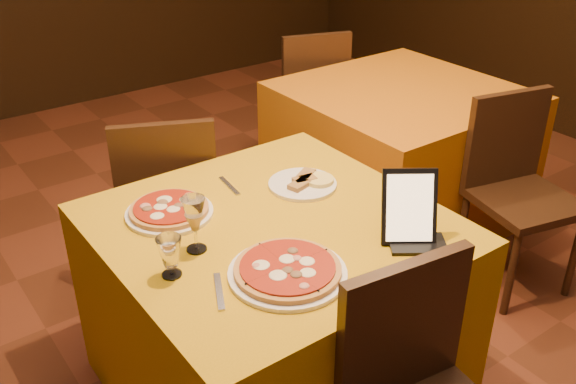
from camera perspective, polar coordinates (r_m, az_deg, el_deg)
floor at (r=2.70m, az=1.17°, el=-15.77°), size 6.00×7.00×0.01m
main_table at (r=2.39m, az=-1.27°, el=-10.40°), size 1.10×1.10×0.75m
side_table at (r=3.57m, az=9.71°, el=3.28°), size 1.10×1.10×0.75m
chair_main_far at (r=2.95m, az=-10.57°, el=-0.79°), size 0.61×0.61×0.91m
chair_side_near at (r=3.10m, az=20.35°, el=-0.70°), size 0.50×0.50×0.91m
chair_side_far at (r=4.11m, az=1.57°, el=8.35°), size 0.58×0.58×0.91m
pizza_near at (r=1.91m, az=-0.05°, el=-7.05°), size 0.36×0.36×0.03m
pizza_far at (r=2.25m, az=-10.51°, el=-1.67°), size 0.30×0.30×0.03m
cutlet_dish at (r=2.40m, az=1.30°, el=0.81°), size 0.26×0.26×0.03m
wine_glass at (r=2.00m, az=-8.29°, el=-2.85°), size 0.08×0.08×0.19m
water_glass at (r=1.92m, az=-10.44°, el=-5.71°), size 0.08×0.08×0.13m
tablet at (r=2.06m, az=10.73°, el=-1.28°), size 0.20×0.18×0.23m
knife at (r=1.97m, az=2.64°, el=-6.29°), size 0.06×0.24×0.01m
fork_near at (r=1.87m, az=-6.14°, el=-8.77°), size 0.09×0.16×0.01m
fork_far at (r=2.41m, az=-5.24°, el=0.55°), size 0.04×0.16×0.01m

